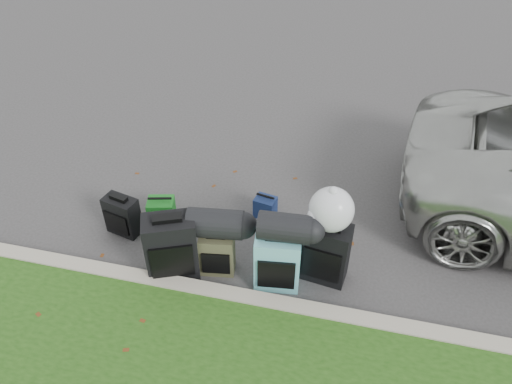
% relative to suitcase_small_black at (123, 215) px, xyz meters
% --- Properties ---
extents(ground, '(120.00, 120.00, 0.00)m').
position_rel_suitcase_small_black_xyz_m(ground, '(1.64, 0.25, -0.25)').
color(ground, '#383535').
rests_on(ground, ground).
extents(curb, '(120.00, 0.18, 0.15)m').
position_rel_suitcase_small_black_xyz_m(curb, '(1.64, -0.75, -0.17)').
color(curb, '#9E937F').
rests_on(curb, ground).
extents(suitcase_small_black, '(0.44, 0.31, 0.50)m').
position_rel_suitcase_small_black_xyz_m(suitcase_small_black, '(0.00, 0.00, 0.00)').
color(suitcase_small_black, black).
rests_on(suitcase_small_black, ground).
extents(suitcase_large_black_left, '(0.63, 0.52, 0.79)m').
position_rel_suitcase_small_black_xyz_m(suitcase_large_black_left, '(0.83, -0.50, 0.15)').
color(suitcase_large_black_left, black).
rests_on(suitcase_large_black_left, ground).
extents(suitcase_olive, '(0.40, 0.29, 0.51)m').
position_rel_suitcase_small_black_xyz_m(suitcase_olive, '(1.29, -0.34, 0.01)').
color(suitcase_olive, '#383723').
rests_on(suitcase_olive, ground).
extents(suitcase_teal, '(0.51, 0.34, 0.68)m').
position_rel_suitcase_small_black_xyz_m(suitcase_teal, '(1.97, -0.39, 0.09)').
color(suitcase_teal, '#559AA5').
rests_on(suitcase_teal, ground).
extents(suitcase_large_black_right, '(0.52, 0.36, 0.73)m').
position_rel_suitcase_small_black_xyz_m(suitcase_large_black_right, '(2.45, -0.16, 0.12)').
color(suitcase_large_black_right, black).
rests_on(suitcase_large_black_right, ground).
extents(tote_green, '(0.37, 0.32, 0.36)m').
position_rel_suitcase_small_black_xyz_m(tote_green, '(0.40, 0.24, -0.07)').
color(tote_green, '#17691C').
rests_on(tote_green, ground).
extents(tote_navy, '(0.29, 0.25, 0.27)m').
position_rel_suitcase_small_black_xyz_m(tote_navy, '(1.61, 0.68, -0.11)').
color(tote_navy, navy).
rests_on(tote_navy, ground).
extents(duffel_left, '(0.63, 0.40, 0.32)m').
position_rel_suitcase_small_black_xyz_m(duffel_left, '(1.28, -0.31, 0.42)').
color(duffel_left, black).
rests_on(duffel_left, suitcase_olive).
extents(duffel_right, '(0.55, 0.34, 0.30)m').
position_rel_suitcase_small_black_xyz_m(duffel_right, '(2.03, -0.37, 0.58)').
color(duffel_right, black).
rests_on(duffel_right, suitcase_teal).
extents(trash_bag, '(0.46, 0.46, 0.46)m').
position_rel_suitcase_small_black_xyz_m(trash_bag, '(2.46, -0.14, 0.71)').
color(trash_bag, silver).
rests_on(trash_bag, suitcase_large_black_right).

